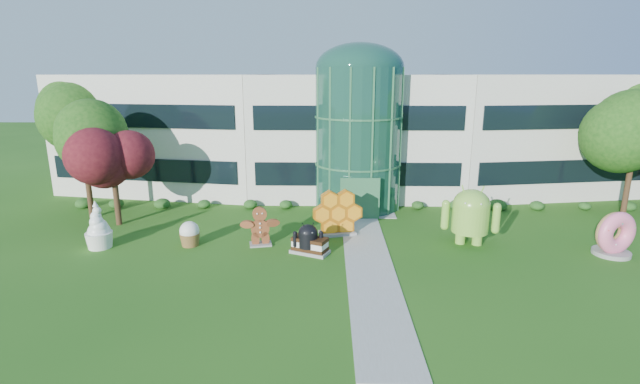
# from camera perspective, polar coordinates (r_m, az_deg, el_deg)

# --- Properties ---
(ground) EXTENTS (140.00, 140.00, 0.00)m
(ground) POSITION_cam_1_polar(r_m,az_deg,el_deg) (22.68, 6.35, -10.23)
(ground) COLOR #215114
(ground) RESTS_ON ground
(building) EXTENTS (46.00, 15.00, 9.30)m
(building) POSITION_cam_1_polar(r_m,az_deg,el_deg) (38.87, 4.16, 7.35)
(building) COLOR beige
(building) RESTS_ON ground
(atrium) EXTENTS (6.00, 6.00, 9.80)m
(atrium) POSITION_cam_1_polar(r_m,az_deg,el_deg) (32.90, 4.71, 6.48)
(atrium) COLOR #194738
(atrium) RESTS_ON ground
(walkway) EXTENTS (2.40, 20.00, 0.04)m
(walkway) POSITION_cam_1_polar(r_m,az_deg,el_deg) (24.50, 5.93, -8.24)
(walkway) COLOR #9E9E93
(walkway) RESTS_ON ground
(tree_red) EXTENTS (4.00, 4.00, 6.00)m
(tree_red) POSITION_cam_1_polar(r_m,az_deg,el_deg) (31.72, -23.99, 1.48)
(tree_red) COLOR #3F0C14
(tree_red) RESTS_ON ground
(trees_backdrop) EXTENTS (52.00, 8.00, 8.40)m
(trees_backdrop) POSITION_cam_1_polar(r_m,az_deg,el_deg) (33.99, 4.58, 5.55)
(trees_backdrop) COLOR #164310
(trees_backdrop) RESTS_ON ground
(android_green) EXTENTS (3.70, 2.86, 3.75)m
(android_green) POSITION_cam_1_polar(r_m,az_deg,el_deg) (27.25, 18.07, -2.39)
(android_green) COLOR #7DBB3B
(android_green) RESTS_ON ground
(android_black) EXTENTS (1.77, 1.27, 1.91)m
(android_black) POSITION_cam_1_polar(r_m,az_deg,el_deg) (24.85, -1.48, -5.51)
(android_black) COLOR black
(android_black) RESTS_ON ground
(donut) EXTENTS (2.58, 1.76, 2.45)m
(donut) POSITION_cam_1_polar(r_m,az_deg,el_deg) (29.10, 32.49, -4.28)
(donut) COLOR pink
(donut) RESTS_ON ground
(gingerbread) EXTENTS (2.58, 1.41, 2.25)m
(gingerbread) POSITION_cam_1_polar(r_m,az_deg,el_deg) (26.21, -7.40, -4.16)
(gingerbread) COLOR brown
(gingerbread) RESTS_ON ground
(ice_cream_sandwich) EXTENTS (2.27, 1.76, 0.91)m
(ice_cream_sandwich) POSITION_cam_1_polar(r_m,az_deg,el_deg) (25.05, -1.25, -6.57)
(ice_cream_sandwich) COLOR black
(ice_cream_sandwich) RESTS_ON ground
(honeycomb) EXTENTS (3.33, 1.82, 2.48)m
(honeycomb) POSITION_cam_1_polar(r_m,az_deg,el_deg) (27.64, 2.18, -2.81)
(honeycomb) COLOR orange
(honeycomb) RESTS_ON ground
(froyo) EXTENTS (1.95, 1.95, 2.66)m
(froyo) POSITION_cam_1_polar(r_m,az_deg,el_deg) (28.31, -25.68, -3.66)
(froyo) COLOR white
(froyo) RESTS_ON ground
(cupcake) EXTENTS (1.35, 1.35, 1.42)m
(cupcake) POSITION_cam_1_polar(r_m,az_deg,el_deg) (27.04, -15.75, -4.94)
(cupcake) COLOR white
(cupcake) RESTS_ON ground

